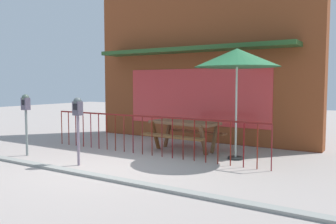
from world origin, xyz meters
name	(u,v)px	position (x,y,z in m)	size (l,w,h in m)	color
ground	(102,168)	(0.00, 0.00, 0.00)	(40.00, 40.00, 0.00)	#A69992
pub_storefront	(199,48)	(0.00, 4.36, 2.85)	(7.24, 1.28, 5.75)	#581B1B
patio_fence_front	(147,128)	(0.00, 1.61, 0.66)	(6.10, 0.04, 0.97)	maroon
picnic_table_left	(184,128)	(0.51, 2.56, 0.61)	(1.90, 1.50, 0.79)	brown
patio_umbrella	(237,58)	(2.02, 2.30, 2.32)	(1.95, 1.95, 2.54)	black
parking_meter_near	(78,113)	(-0.60, -0.08, 1.13)	(0.18, 0.17, 1.46)	slate
parking_meter_far	(26,108)	(-2.44, 0.00, 1.15)	(0.18, 0.17, 1.50)	slate
curb_edge	(81,174)	(0.00, -0.60, 0.00)	(10.13, 0.20, 0.11)	gray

